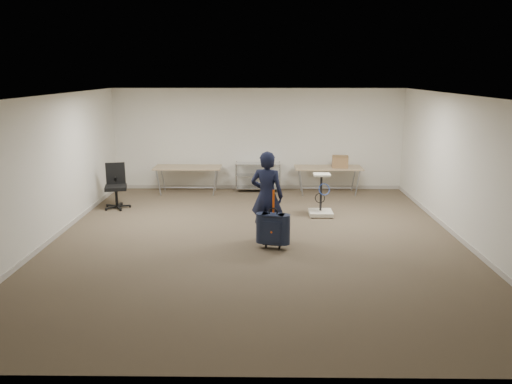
{
  "coord_description": "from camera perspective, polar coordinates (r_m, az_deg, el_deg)",
  "views": [
    {
      "loc": [
        0.12,
        -9.29,
        3.22
      ],
      "look_at": [
        -0.01,
        0.3,
        0.91
      ],
      "focal_mm": 35.0,
      "sensor_mm": 36.0,
      "label": 1
    }
  ],
  "objects": [
    {
      "name": "person",
      "position": [
        9.67,
        1.26,
        -0.46
      ],
      "size": [
        0.73,
        0.57,
        1.76
      ],
      "primitive_type": "imported",
      "rotation": [
        0.0,
        0.0,
        2.89
      ],
      "color": "black",
      "rests_on": "ground"
    },
    {
      "name": "equipment_cart",
      "position": [
        11.54,
        7.43,
        -1.45
      ],
      "size": [
        0.54,
        0.54,
        0.98
      ],
      "color": "beige",
      "rests_on": "ground"
    },
    {
      "name": "cardboard_box",
      "position": [
        13.57,
        9.59,
        3.45
      ],
      "size": [
        0.45,
        0.35,
        0.31
      ],
      "primitive_type": "cube",
      "rotation": [
        0.0,
        0.0,
        -0.1
      ],
      "color": "#9E7F49",
      "rests_on": "folding_table_right"
    },
    {
      "name": "room_shell",
      "position": [
        11.13,
        0.1,
        -3.01
      ],
      "size": [
        8.0,
        9.0,
        9.0
      ],
      "color": "silver",
      "rests_on": "ground"
    },
    {
      "name": "folding_table_left",
      "position": [
        13.63,
        -7.8,
        2.66
      ],
      "size": [
        1.8,
        0.75,
        0.73
      ],
      "color": "#967D5C",
      "rests_on": "ground"
    },
    {
      "name": "ground",
      "position": [
        9.83,
        0.01,
        -5.58
      ],
      "size": [
        9.0,
        9.0,
        0.0
      ],
      "primitive_type": "plane",
      "color": "#45392A",
      "rests_on": "ground"
    },
    {
      "name": "office_chair",
      "position": [
        12.56,
        -15.66,
        -0.29
      ],
      "size": [
        0.65,
        0.65,
        1.08
      ],
      "color": "black",
      "rests_on": "ground"
    },
    {
      "name": "wire_shelf",
      "position": [
        13.77,
        0.23,
        1.9
      ],
      "size": [
        1.22,
        0.47,
        0.8
      ],
      "color": "#B9BBC0",
      "rests_on": "ground"
    },
    {
      "name": "suitcase",
      "position": [
        9.3,
        1.95,
        -4.24
      ],
      "size": [
        0.46,
        0.33,
        1.13
      ],
      "color": "black",
      "rests_on": "ground"
    },
    {
      "name": "folding_table_right",
      "position": [
        13.6,
        8.27,
        2.62
      ],
      "size": [
        1.8,
        0.75,
        0.73
      ],
      "color": "#967D5C",
      "rests_on": "ground"
    }
  ]
}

